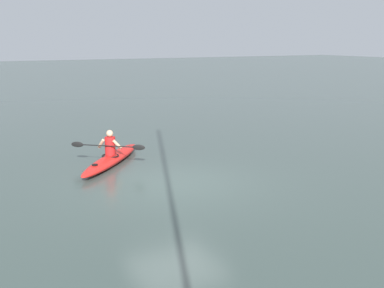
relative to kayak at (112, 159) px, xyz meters
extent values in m
plane|color=#384742|center=(-0.77, 2.88, -0.15)|extent=(160.00, 160.00, 0.00)
ellipsoid|color=red|center=(0.00, 0.00, 0.00)|extent=(3.29, 3.67, 0.30)
torus|color=black|center=(0.07, 0.08, 0.13)|extent=(0.75, 0.75, 0.04)
cylinder|color=black|center=(0.85, 0.98, 0.14)|extent=(0.18, 0.18, 0.02)
cylinder|color=red|center=(0.06, 0.07, 0.43)|extent=(0.32, 0.32, 0.56)
sphere|color=tan|center=(0.06, 0.07, 0.82)|extent=(0.21, 0.21, 0.21)
cylinder|color=black|center=(0.19, 0.22, 0.48)|extent=(1.51, 1.32, 0.03)
ellipsoid|color=black|center=(-0.55, 0.87, 0.48)|extent=(0.33, 0.29, 0.17)
ellipsoid|color=black|center=(0.94, -0.43, 0.48)|extent=(0.33, 0.29, 0.17)
cylinder|color=tan|center=(-0.08, 0.30, 0.51)|extent=(0.32, 0.17, 0.34)
cylinder|color=tan|center=(0.31, -0.04, 0.51)|extent=(0.19, 0.31, 0.34)
camera|label=1|loc=(5.02, 14.38, 3.66)|focal=46.67mm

